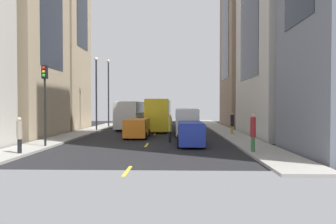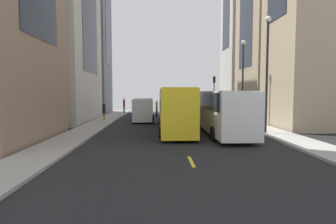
% 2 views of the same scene
% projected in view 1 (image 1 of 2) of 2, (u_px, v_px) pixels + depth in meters
% --- Properties ---
extents(ground_plane, '(41.69, 41.69, 0.00)m').
position_uv_depth(ground_plane, '(157.00, 130.00, 33.52)').
color(ground_plane, black).
extents(sidewalk_west, '(2.54, 44.00, 0.15)m').
position_uv_depth(sidewalk_west, '(93.00, 130.00, 33.71)').
color(sidewalk_west, '#9E9B93').
rests_on(sidewalk_west, ground).
extents(sidewalk_east, '(2.54, 44.00, 0.15)m').
position_uv_depth(sidewalk_east, '(223.00, 130.00, 33.32)').
color(sidewalk_east, '#9E9B93').
rests_on(sidewalk_east, ground).
extents(lane_stripe_0, '(0.16, 2.00, 0.01)m').
position_uv_depth(lane_stripe_0, '(127.00, 171.00, 12.53)').
color(lane_stripe_0, yellow).
rests_on(lane_stripe_0, ground).
extents(lane_stripe_1, '(0.16, 2.00, 0.01)m').
position_uv_depth(lane_stripe_1, '(147.00, 145.00, 20.92)').
color(lane_stripe_1, yellow).
rests_on(lane_stripe_1, ground).
extents(lane_stripe_2, '(0.16, 2.00, 0.01)m').
position_uv_depth(lane_stripe_2, '(155.00, 134.00, 29.32)').
color(lane_stripe_2, yellow).
rests_on(lane_stripe_2, ground).
extents(lane_stripe_3, '(0.16, 2.00, 0.01)m').
position_uv_depth(lane_stripe_3, '(160.00, 128.00, 37.71)').
color(lane_stripe_3, yellow).
rests_on(lane_stripe_3, ground).
extents(lane_stripe_4, '(0.16, 2.00, 0.01)m').
position_uv_depth(lane_stripe_4, '(162.00, 124.00, 46.11)').
color(lane_stripe_4, yellow).
rests_on(lane_stripe_4, ground).
extents(lane_stripe_5, '(0.16, 2.00, 0.01)m').
position_uv_depth(lane_stripe_5, '(164.00, 121.00, 54.51)').
color(lane_stripe_5, yellow).
rests_on(lane_stripe_5, ground).
extents(building_east_1, '(8.31, 11.71, 24.18)m').
position_uv_depth(building_east_1, '(293.00, 8.00, 26.99)').
color(building_east_1, beige).
rests_on(building_east_1, ground).
extents(building_east_2, '(9.89, 9.80, 29.47)m').
position_uv_depth(building_east_2, '(261.00, 21.00, 39.97)').
color(building_east_2, '#937760').
rests_on(building_east_2, ground).
extents(city_bus_white, '(2.81, 12.00, 3.35)m').
position_uv_depth(city_bus_white, '(133.00, 113.00, 37.09)').
color(city_bus_white, silver).
rests_on(city_bus_white, ground).
extents(streetcar_yellow, '(2.70, 12.66, 3.59)m').
position_uv_depth(streetcar_yellow, '(160.00, 112.00, 35.37)').
color(streetcar_yellow, yellow).
rests_on(streetcar_yellow, ground).
extents(delivery_van_white, '(2.25, 6.17, 2.58)m').
position_uv_depth(delivery_van_white, '(186.00, 120.00, 27.91)').
color(delivery_van_white, white).
rests_on(delivery_van_white, ground).
extents(car_orange_0, '(2.05, 4.47, 1.66)m').
position_uv_depth(car_orange_0, '(137.00, 127.00, 25.82)').
color(car_orange_0, orange).
rests_on(car_orange_0, ground).
extents(car_blue_1, '(1.92, 4.56, 1.68)m').
position_uv_depth(car_blue_1, '(190.00, 132.00, 20.75)').
color(car_blue_1, '#2338AD').
rests_on(car_blue_1, ground).
extents(pedestrian_crossing_near, '(0.31, 0.31, 2.18)m').
position_uv_depth(pedestrian_crossing_near, '(170.00, 127.00, 22.38)').
color(pedestrian_crossing_near, black).
rests_on(pedestrian_crossing_near, ground).
extents(pedestrian_crossing_mid, '(0.35, 0.35, 2.07)m').
position_uv_depth(pedestrian_crossing_mid, '(232.00, 123.00, 27.79)').
color(pedestrian_crossing_mid, gold).
rests_on(pedestrian_crossing_mid, ground).
extents(pedestrian_waiting_curb, '(0.30, 0.30, 2.05)m').
position_uv_depth(pedestrian_waiting_curb, '(19.00, 134.00, 16.37)').
color(pedestrian_waiting_curb, black).
rests_on(pedestrian_waiting_curb, ground).
extents(pedestrian_walking_far, '(0.31, 0.31, 2.24)m').
position_uv_depth(pedestrian_walking_far, '(253.00, 131.00, 16.92)').
color(pedestrian_walking_far, '#336B38').
rests_on(pedestrian_walking_far, ground).
extents(traffic_light_near_corner, '(0.32, 0.44, 5.43)m').
position_uv_depth(traffic_light_near_corner, '(45.00, 89.00, 19.31)').
color(traffic_light_near_corner, black).
rests_on(traffic_light_near_corner, ground).
extents(streetlamp_near, '(0.44, 0.44, 8.19)m').
position_uv_depth(streetlamp_near, '(96.00, 86.00, 32.24)').
color(streetlamp_near, black).
rests_on(streetlamp_near, ground).
extents(streetlamp_far, '(0.44, 0.44, 8.86)m').
position_uv_depth(streetlamp_far, '(108.00, 87.00, 38.10)').
color(streetlamp_far, black).
rests_on(streetlamp_far, ground).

